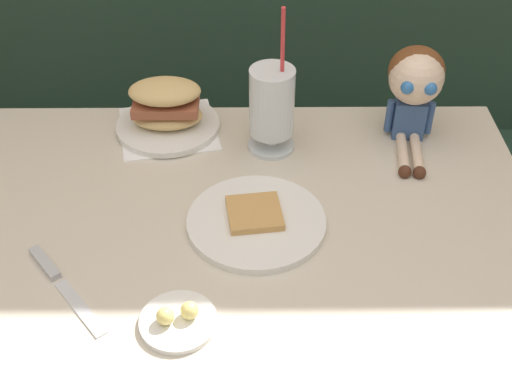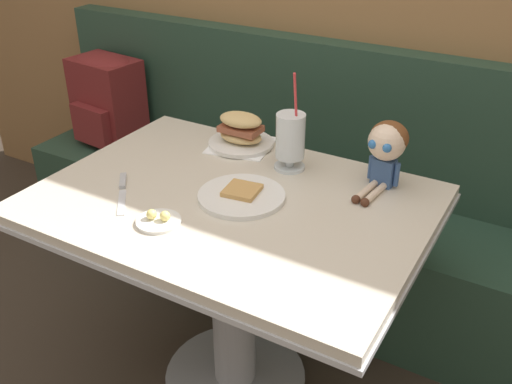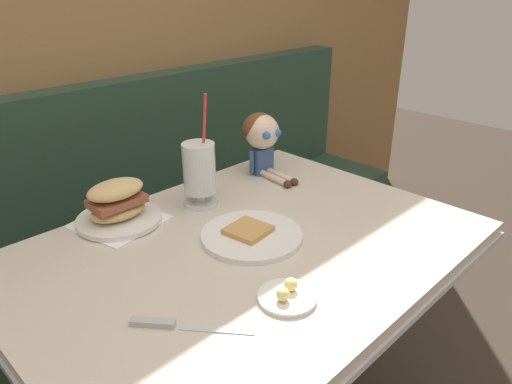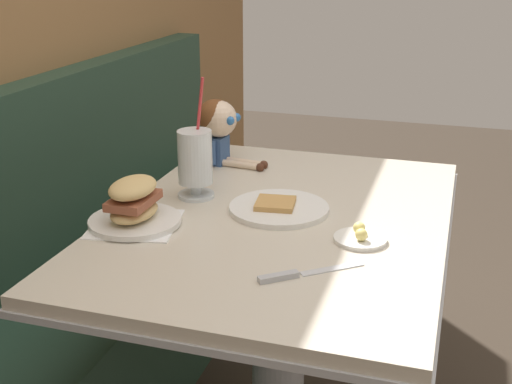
{
  "view_description": "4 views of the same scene",
  "coord_description": "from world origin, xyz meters",
  "px_view_note": "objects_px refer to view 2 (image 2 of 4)",
  "views": [
    {
      "loc": [
        0.02,
        -0.68,
        1.54
      ],
      "look_at": [
        0.03,
        0.19,
        0.81
      ],
      "focal_mm": 46.29,
      "sensor_mm": 36.0,
      "label": 1
    },
    {
      "loc": [
        0.78,
        -1.03,
        1.57
      ],
      "look_at": [
        0.08,
        0.18,
        0.78
      ],
      "focal_mm": 40.87,
      "sensor_mm": 36.0,
      "label": 2
    },
    {
      "loc": [
        -0.69,
        -0.54,
        1.34
      ],
      "look_at": [
        0.05,
        0.2,
        0.86
      ],
      "focal_mm": 33.58,
      "sensor_mm": 36.0,
      "label": 3
    },
    {
      "loc": [
        -1.49,
        -0.22,
        1.37
      ],
      "look_at": [
        0.02,
        0.25,
        0.79
      ],
      "focal_mm": 47.44,
      "sensor_mm": 36.0,
      "label": 4
    }
  ],
  "objects_px": {
    "seated_doll": "(387,145)",
    "backpack": "(107,97)",
    "milkshake_glass": "(290,139)",
    "butter_knife": "(122,187)",
    "toast_plate": "(242,195)",
    "sandwich_plate": "(241,133)",
    "butter_saucer": "(159,220)"
  },
  "relations": [
    {
      "from": "milkshake_glass",
      "to": "seated_doll",
      "type": "xyz_separation_m",
      "value": [
        0.29,
        0.04,
        0.03
      ]
    },
    {
      "from": "sandwich_plate",
      "to": "butter_knife",
      "type": "distance_m",
      "value": 0.45
    },
    {
      "from": "backpack",
      "to": "sandwich_plate",
      "type": "bearing_deg",
      "value": -18.03
    },
    {
      "from": "sandwich_plate",
      "to": "butter_saucer",
      "type": "relative_size",
      "value": 1.96
    },
    {
      "from": "toast_plate",
      "to": "butter_knife",
      "type": "distance_m",
      "value": 0.36
    },
    {
      "from": "sandwich_plate",
      "to": "butter_saucer",
      "type": "bearing_deg",
      "value": -82.94
    },
    {
      "from": "toast_plate",
      "to": "seated_doll",
      "type": "bearing_deg",
      "value": 40.74
    },
    {
      "from": "sandwich_plate",
      "to": "butter_saucer",
      "type": "height_order",
      "value": "sandwich_plate"
    },
    {
      "from": "seated_doll",
      "to": "backpack",
      "type": "bearing_deg",
      "value": 167.25
    },
    {
      "from": "milkshake_glass",
      "to": "butter_knife",
      "type": "bearing_deg",
      "value": -135.47
    },
    {
      "from": "sandwich_plate",
      "to": "butter_saucer",
      "type": "xyz_separation_m",
      "value": [
        0.07,
        -0.53,
        -0.04
      ]
    },
    {
      "from": "toast_plate",
      "to": "seated_doll",
      "type": "xyz_separation_m",
      "value": [
        0.32,
        0.28,
        0.12
      ]
    },
    {
      "from": "milkshake_glass",
      "to": "backpack",
      "type": "relative_size",
      "value": 0.78
    },
    {
      "from": "milkshake_glass",
      "to": "seated_doll",
      "type": "bearing_deg",
      "value": 8.07
    },
    {
      "from": "butter_saucer",
      "to": "backpack",
      "type": "distance_m",
      "value": 1.25
    },
    {
      "from": "milkshake_glass",
      "to": "toast_plate",
      "type": "bearing_deg",
      "value": -97.9
    },
    {
      "from": "butter_saucer",
      "to": "butter_knife",
      "type": "distance_m",
      "value": 0.23
    },
    {
      "from": "sandwich_plate",
      "to": "seated_doll",
      "type": "relative_size",
      "value": 1.05
    },
    {
      "from": "toast_plate",
      "to": "butter_saucer",
      "type": "relative_size",
      "value": 2.08
    },
    {
      "from": "milkshake_glass",
      "to": "butter_knife",
      "type": "xyz_separation_m",
      "value": [
        -0.37,
        -0.36,
        -0.1
      ]
    },
    {
      "from": "toast_plate",
      "to": "seated_doll",
      "type": "relative_size",
      "value": 1.12
    },
    {
      "from": "sandwich_plate",
      "to": "seated_doll",
      "type": "distance_m",
      "value": 0.51
    },
    {
      "from": "butter_knife",
      "to": "seated_doll",
      "type": "bearing_deg",
      "value": 31.52
    },
    {
      "from": "butter_saucer",
      "to": "butter_knife",
      "type": "bearing_deg",
      "value": 155.04
    },
    {
      "from": "butter_saucer",
      "to": "butter_knife",
      "type": "relative_size",
      "value": 0.62
    },
    {
      "from": "backpack",
      "to": "toast_plate",
      "type": "bearing_deg",
      "value": -28.9
    },
    {
      "from": "toast_plate",
      "to": "sandwich_plate",
      "type": "height_order",
      "value": "sandwich_plate"
    },
    {
      "from": "sandwich_plate",
      "to": "butter_knife",
      "type": "xyz_separation_m",
      "value": [
        -0.15,
        -0.43,
        -0.04
      ]
    },
    {
      "from": "sandwich_plate",
      "to": "seated_doll",
      "type": "height_order",
      "value": "seated_doll"
    },
    {
      "from": "toast_plate",
      "to": "backpack",
      "type": "bearing_deg",
      "value": 151.1
    },
    {
      "from": "toast_plate",
      "to": "butter_knife",
      "type": "bearing_deg",
      "value": -159.43
    },
    {
      "from": "toast_plate",
      "to": "sandwich_plate",
      "type": "distance_m",
      "value": 0.36
    }
  ]
}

